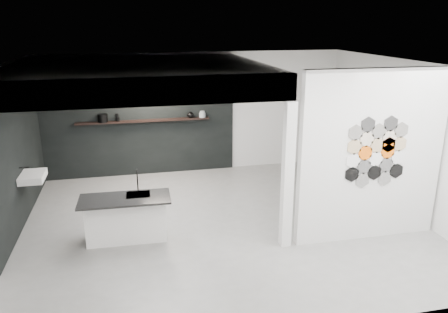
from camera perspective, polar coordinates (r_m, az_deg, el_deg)
floor at (r=7.94m, az=-0.24°, el=-8.67°), size 7.00×6.00×0.01m
partition_panel at (r=7.34m, az=18.71°, el=-0.03°), size 2.45×0.15×2.80m
bay_clad_back at (r=10.21m, az=-11.00°, el=4.01°), size 4.40×0.04×2.35m
bay_clad_left at (r=8.53m, az=-25.25°, el=-0.01°), size 0.04×4.00×2.35m
bulkhead at (r=8.03m, az=-11.09°, el=10.41°), size 4.40×4.00×0.40m
corner_column at (r=6.81m, az=8.31°, el=-2.60°), size 0.16×0.16×2.35m
fascia_beam at (r=6.13m, az=-10.49°, el=8.35°), size 4.40×0.16×0.40m
wall_basin at (r=8.39m, az=-23.71°, el=-2.43°), size 0.40×0.60×0.12m
display_shelf at (r=10.08m, az=-10.45°, el=4.60°), size 3.00×0.15×0.04m
kitchen_island at (r=7.39m, az=-12.64°, el=-7.78°), size 1.46×0.68×1.17m
stockpot at (r=10.07m, az=-15.56°, el=4.87°), size 0.22×0.22×0.18m
kettle at (r=10.15m, az=-4.42°, el=5.44°), size 0.20×0.20×0.14m
glass_bowl at (r=10.19m, az=-2.85°, el=5.44°), size 0.16×0.16×0.11m
glass_vase at (r=10.19m, az=-2.85°, el=5.55°), size 0.13×0.13×0.15m
bottle_dark at (r=10.06m, az=-13.81°, el=4.98°), size 0.09×0.09×0.17m
utensil_cup at (r=10.06m, az=-13.72°, el=4.76°), size 0.08×0.08×0.09m
hex_tile_cluster at (r=7.26m, az=19.36°, el=0.58°), size 1.04×0.02×1.16m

